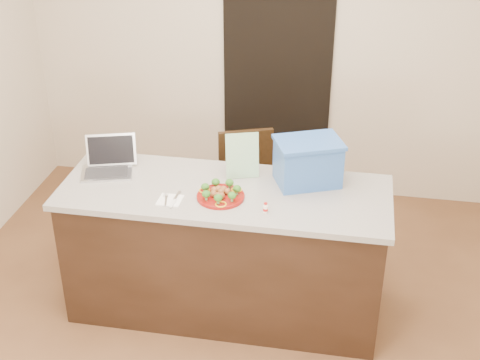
% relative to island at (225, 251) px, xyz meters
% --- Properties ---
extents(ground, '(4.00, 4.00, 0.00)m').
position_rel_island_xyz_m(ground, '(0.00, -0.25, -0.46)').
color(ground, brown).
rests_on(ground, ground).
extents(room_shell, '(4.00, 4.00, 4.00)m').
position_rel_island_xyz_m(room_shell, '(0.00, -0.25, 1.16)').
color(room_shell, white).
rests_on(room_shell, ground).
extents(doorway, '(0.90, 0.02, 2.00)m').
position_rel_island_xyz_m(doorway, '(0.10, 1.73, 0.54)').
color(doorway, black).
rests_on(doorway, ground).
extents(island, '(2.06, 0.76, 0.92)m').
position_rel_island_xyz_m(island, '(0.00, 0.00, 0.00)').
color(island, black).
rests_on(island, ground).
extents(plate, '(0.29, 0.29, 0.02)m').
position_rel_island_xyz_m(plate, '(-0.00, -0.10, 0.47)').
color(plate, maroon).
rests_on(plate, island).
extents(meatballs, '(0.11, 0.12, 0.04)m').
position_rel_island_xyz_m(meatballs, '(-0.01, -0.10, 0.50)').
color(meatballs, brown).
rests_on(meatballs, plate).
extents(broccoli, '(0.25, 0.24, 0.04)m').
position_rel_island_xyz_m(broccoli, '(-0.00, -0.10, 0.52)').
color(broccoli, '#215416').
rests_on(broccoli, plate).
extents(pepper_rings, '(0.26, 0.26, 0.01)m').
position_rel_island_xyz_m(pepper_rings, '(-0.00, -0.10, 0.48)').
color(pepper_rings, orange).
rests_on(pepper_rings, plate).
extents(napkin, '(0.15, 0.15, 0.01)m').
position_rel_island_xyz_m(napkin, '(-0.30, -0.19, 0.46)').
color(napkin, white).
rests_on(napkin, island).
extents(fork, '(0.04, 0.15, 0.00)m').
position_rel_island_xyz_m(fork, '(-0.32, -0.18, 0.47)').
color(fork, '#BDBCC1').
rests_on(fork, napkin).
extents(knife, '(0.02, 0.20, 0.01)m').
position_rel_island_xyz_m(knife, '(-0.27, -0.20, 0.47)').
color(knife, silver).
rests_on(knife, napkin).
extents(yogurt_bottle, '(0.03, 0.03, 0.06)m').
position_rel_island_xyz_m(yogurt_bottle, '(0.29, -0.22, 0.48)').
color(yogurt_bottle, white).
rests_on(yogurt_bottle, island).
extents(laptop, '(0.37, 0.34, 0.23)m').
position_rel_island_xyz_m(laptop, '(-0.79, 0.12, 0.52)').
color(laptop, '#B5B6BA').
rests_on(laptop, island).
extents(leaflet, '(0.21, 0.11, 0.30)m').
position_rel_island_xyz_m(leaflet, '(0.08, 0.19, 0.61)').
color(leaflet, white).
rests_on(leaflet, island).
extents(blue_box, '(0.48, 0.42, 0.29)m').
position_rel_island_xyz_m(blue_box, '(0.49, 0.19, 0.60)').
color(blue_box, '#2F5DAD').
rests_on(blue_box, island).
extents(chair, '(0.53, 0.54, 0.93)m').
position_rel_island_xyz_m(chair, '(-0.01, 0.77, 0.07)').
color(chair, '#321F0F').
rests_on(chair, ground).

